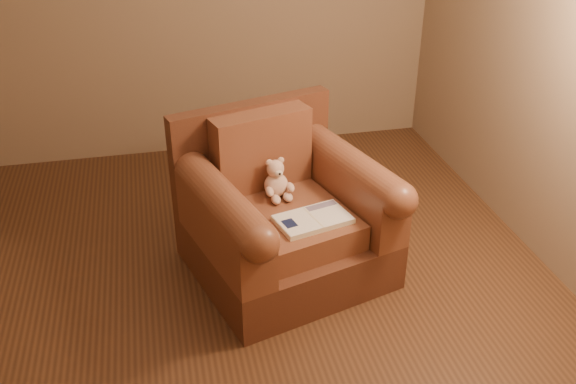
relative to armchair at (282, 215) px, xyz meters
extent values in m
plane|color=#4F2F1B|center=(-0.31, -0.08, -0.38)|extent=(4.00, 4.00, 0.00)
cube|color=#896E54|center=(-0.31, -2.08, 0.97)|extent=(4.00, 0.02, 2.70)
cube|color=#896E54|center=(1.69, -0.08, 0.97)|extent=(0.02, 4.00, 2.70)
cube|color=#552D1C|center=(0.01, -0.05, -0.23)|extent=(1.35, 1.32, 0.31)
cube|color=#552D1C|center=(-0.12, 0.40, 0.27)|extent=(1.09, 0.41, 0.68)
cube|color=brown|center=(0.03, -0.10, 0.01)|extent=(0.83, 0.92, 0.17)
cube|color=brown|center=(-0.08, 0.27, 0.34)|extent=(0.66, 0.35, 0.50)
cube|color=brown|center=(-0.40, -0.22, 0.10)|extent=(0.47, 0.96, 0.35)
cube|color=brown|center=(0.45, 0.02, 0.10)|extent=(0.47, 0.96, 0.35)
cylinder|color=brown|center=(-0.40, -0.22, 0.28)|extent=(0.47, 0.96, 0.22)
cylinder|color=brown|center=(0.45, 0.02, 0.28)|extent=(0.47, 0.96, 0.22)
ellipsoid|color=beige|center=(-0.02, 0.11, 0.16)|extent=(0.15, 0.14, 0.16)
sphere|color=beige|center=(-0.02, 0.12, 0.27)|extent=(0.11, 0.11, 0.11)
ellipsoid|color=beige|center=(-0.06, 0.11, 0.32)|extent=(0.04, 0.03, 0.04)
ellipsoid|color=beige|center=(0.02, 0.13, 0.32)|extent=(0.04, 0.03, 0.04)
ellipsoid|color=beige|center=(-0.01, 0.06, 0.26)|extent=(0.05, 0.03, 0.04)
sphere|color=black|center=(0.00, 0.05, 0.27)|extent=(0.02, 0.02, 0.02)
ellipsoid|color=beige|center=(-0.07, 0.03, 0.16)|extent=(0.05, 0.10, 0.05)
ellipsoid|color=beige|center=(0.06, 0.06, 0.16)|extent=(0.05, 0.10, 0.05)
ellipsoid|color=beige|center=(-0.04, 0.01, 0.12)|extent=(0.06, 0.10, 0.05)
ellipsoid|color=beige|center=(0.04, 0.02, 0.12)|extent=(0.06, 0.10, 0.05)
cube|color=beige|center=(0.13, -0.25, 0.11)|extent=(0.48, 0.36, 0.03)
cube|color=white|center=(0.03, -0.28, 0.12)|extent=(0.27, 0.30, 0.00)
cube|color=white|center=(0.23, -0.23, 0.12)|extent=(0.27, 0.30, 0.00)
cube|color=beige|center=(0.13, -0.25, 0.12)|extent=(0.07, 0.25, 0.00)
cube|color=#0F1638|center=(-0.02, -0.29, 0.12)|extent=(0.09, 0.11, 0.00)
cube|color=slate|center=(0.21, -0.14, 0.12)|extent=(0.20, 0.10, 0.00)
cylinder|color=gold|center=(0.56, 0.28, -0.37)|extent=(0.27, 0.27, 0.02)
cylinder|color=gold|center=(0.56, 0.28, -0.15)|extent=(0.03, 0.03, 0.44)
cylinder|color=gold|center=(0.56, 0.28, 0.08)|extent=(0.34, 0.34, 0.02)
cylinder|color=gold|center=(0.56, 0.28, 0.07)|extent=(0.03, 0.03, 0.02)
camera|label=1|loc=(-0.71, -3.35, 2.10)|focal=40.00mm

